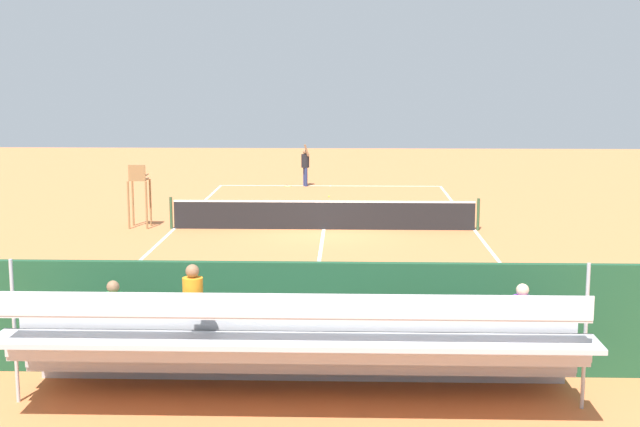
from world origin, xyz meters
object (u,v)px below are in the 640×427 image
Objects in this scene: tennis_player at (305,164)px; equipment_bag at (347,353)px; tennis_net at (324,215)px; tennis_ball_near at (329,196)px; umpire_chair at (139,189)px; tennis_racket at (288,186)px; bleacher_stand at (300,347)px; courtside_bench at (430,331)px.

equipment_bag is at bearing 94.54° from tennis_player.
tennis_net reaches higher than tennis_ball_near.
equipment_bag is at bearing 117.27° from umpire_chair.
tennis_net reaches higher than tennis_racket.
umpire_chair reaches higher than tennis_net.
tennis_net is 15.33m from bleacher_stand.
umpire_chair is at bearing -57.70° from courtside_bench.
tennis_net is at bearing 178.45° from umpire_chair.
tennis_net is 17.63× the size of tennis_racket.
tennis_player is (1.93, -24.30, 0.84)m from equipment_bag.
bleacher_stand is at bearing 111.90° from umpire_chair.
courtside_bench is at bearing 122.30° from umpire_chair.
umpire_chair reaches higher than tennis_ball_near.
tennis_net is 4.81× the size of umpire_chair.
equipment_bag is (-0.79, 13.40, -0.32)m from tennis_net.
tennis_racket is (-4.28, -10.59, -1.30)m from umpire_chair.
bleacher_stand reaches higher than equipment_bag.
tennis_ball_near is (0.78, -20.82, -0.15)m from equipment_bag.
courtside_bench is at bearing 96.29° from tennis_ball_near.
bleacher_stand reaches higher than tennis_racket.
courtside_bench reaches higher than equipment_bag.
umpire_chair is 3.66× the size of tennis_racket.
tennis_net is at bearing 95.95° from tennis_player.
tennis_racket is at bearing -59.80° from tennis_ball_near.
umpire_chair reaches higher than equipment_bag.
tennis_racket is at bearing -79.86° from tennis_net.
tennis_player is 3.79m from tennis_ball_near.
tennis_player is 1.28m from tennis_racket.
umpire_chair is at bearing -62.73° from equipment_bag.
courtside_bench is 2.00× the size of equipment_bag.
tennis_player is at bearing -87.46° from bleacher_stand.
tennis_player reaches higher than equipment_bag.
bleacher_stand is 26.25m from tennis_player.
tennis_ball_near is (0.01, -22.75, -0.88)m from bleacher_stand.
tennis_player is (1.17, -26.22, 0.10)m from bleacher_stand.
umpire_chair is 11.49m from tennis_racket.
bleacher_stand is (-0.03, 15.33, 0.41)m from tennis_net.
equipment_bag is 1.54× the size of tennis_racket.
bleacher_stand is 22.77m from tennis_ball_near.
umpire_chair is 9.64m from tennis_ball_near.
courtside_bench is at bearing -175.12° from equipment_bag.
umpire_chair is 15.92m from courtside_bench.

